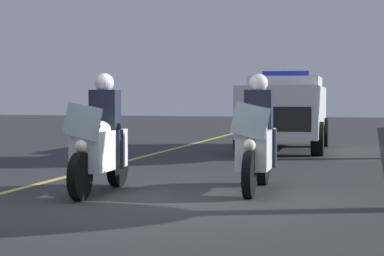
# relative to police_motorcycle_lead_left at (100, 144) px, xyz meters

# --- Properties ---
(ground_plane) EXTENTS (80.00, 80.00, 0.00)m
(ground_plane) POSITION_rel_police_motorcycle_lead_left_xyz_m (0.77, 1.09, -0.70)
(ground_plane) COLOR #333335
(police_motorcycle_lead_left) EXTENTS (2.14, 0.58, 1.72)m
(police_motorcycle_lead_left) POSITION_rel_police_motorcycle_lead_left_xyz_m (0.00, 0.00, 0.00)
(police_motorcycle_lead_left) COLOR black
(police_motorcycle_lead_left) RESTS_ON ground
(police_motorcycle_lead_right) EXTENTS (2.14, 0.58, 1.72)m
(police_motorcycle_lead_right) POSITION_rel_police_motorcycle_lead_left_xyz_m (-0.76, 2.13, 0.00)
(police_motorcycle_lead_right) COLOR black
(police_motorcycle_lead_right) RESTS_ON ground
(police_suv) EXTENTS (4.96, 2.19, 2.05)m
(police_suv) POSITION_rel_police_motorcycle_lead_left_xyz_m (-8.70, 1.57, 0.37)
(police_suv) COLOR silver
(police_suv) RESTS_ON ground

